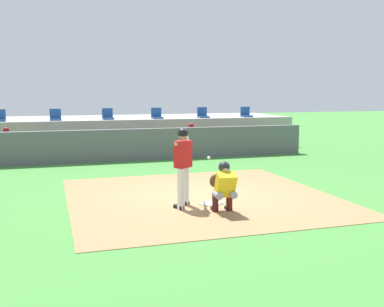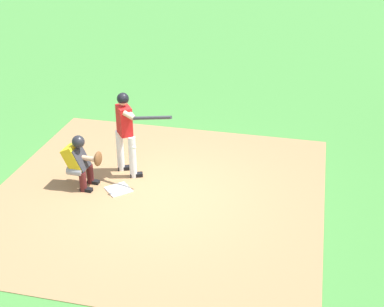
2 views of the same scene
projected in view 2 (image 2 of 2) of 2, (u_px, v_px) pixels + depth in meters
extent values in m
plane|color=#428438|center=(157.00, 195.00, 10.59)|extent=(80.00, 80.00, 0.00)
cube|color=#9E754C|center=(157.00, 195.00, 10.58)|extent=(6.40, 6.40, 0.01)
cube|color=white|center=(119.00, 190.00, 10.74)|extent=(0.62, 0.62, 0.02)
cylinder|color=silver|center=(120.00, 151.00, 11.29)|extent=(0.15, 0.15, 0.92)
cylinder|color=silver|center=(133.00, 157.00, 11.03)|extent=(0.15, 0.15, 0.92)
cube|color=red|center=(124.00, 120.00, 10.82)|extent=(0.45, 0.42, 0.60)
sphere|color=tan|center=(123.00, 100.00, 10.62)|extent=(0.21, 0.21, 0.21)
sphere|color=black|center=(123.00, 99.00, 10.61)|extent=(0.24, 0.24, 0.24)
cylinder|color=tan|center=(128.00, 112.00, 10.68)|extent=(0.49, 0.45, 0.18)
cylinder|color=tan|center=(129.00, 115.00, 10.51)|extent=(0.15, 0.27, 0.17)
cylinder|color=#333338|center=(152.00, 118.00, 10.28)|extent=(0.26, 0.84, 0.24)
cube|color=black|center=(124.00, 168.00, 11.49)|extent=(0.21, 0.29, 0.09)
cube|color=black|center=(136.00, 175.00, 11.22)|extent=(0.21, 0.29, 0.09)
cylinder|color=gray|center=(82.00, 164.00, 10.85)|extent=(0.18, 0.33, 0.16)
cylinder|color=#4C1919|center=(90.00, 174.00, 10.91)|extent=(0.14, 0.14, 0.42)
cube|color=black|center=(94.00, 182.00, 10.97)|extent=(0.12, 0.25, 0.08)
cylinder|color=gray|center=(75.00, 172.00, 10.58)|extent=(0.18, 0.33, 0.16)
cylinder|color=#4C1919|center=(83.00, 182.00, 10.64)|extent=(0.14, 0.14, 0.42)
cube|color=black|center=(87.00, 190.00, 10.70)|extent=(0.12, 0.25, 0.08)
cube|color=gold|center=(75.00, 158.00, 10.63)|extent=(0.42, 0.46, 0.57)
cube|color=#2D2D33|center=(81.00, 158.00, 10.60)|extent=(0.39, 0.27, 0.45)
sphere|color=tan|center=(77.00, 142.00, 10.45)|extent=(0.21, 0.21, 0.21)
sphere|color=#232328|center=(78.00, 142.00, 10.44)|extent=(0.25, 0.25, 0.25)
cylinder|color=tan|center=(87.00, 158.00, 10.61)|extent=(0.12, 0.45, 0.10)
ellipsoid|color=brown|center=(98.00, 159.00, 10.59)|extent=(0.29, 0.13, 0.30)
sphere|color=white|center=(134.00, 147.00, 10.13)|extent=(0.07, 0.07, 0.07)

